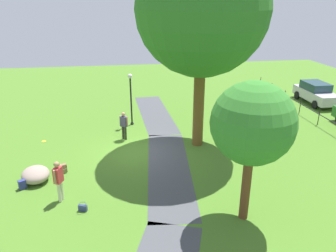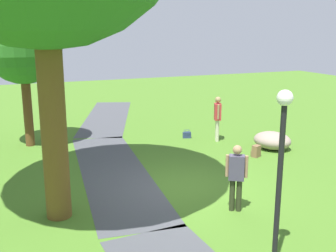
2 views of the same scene
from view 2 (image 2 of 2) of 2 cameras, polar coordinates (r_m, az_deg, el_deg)
ground_plane at (r=11.31m, az=1.66°, el=-8.59°), size 48.00×48.00×0.00m
footpath_segment_mid at (r=12.64m, az=-7.54°, el=-6.25°), size 8.16×2.74×0.01m
footpath_segment_far at (r=20.30m, az=-8.43°, el=1.28°), size 8.19×4.51×0.01m
young_tree_near_path at (r=15.50m, az=-19.56°, el=10.50°), size 2.77×2.77×5.06m
lamp_post at (r=7.41m, az=15.40°, el=-4.52°), size 0.28×0.28×3.25m
lawn_boulder at (r=15.20m, az=14.27°, el=-1.95°), size 1.69×1.57×0.62m
woman_with_handbag at (r=15.71m, az=6.89°, el=1.47°), size 0.49×0.36×1.72m
man_near_boulder at (r=9.78m, az=9.48°, el=-6.53°), size 0.40×0.45×1.62m
handbag_on_grass at (r=16.21m, az=2.64°, el=-1.19°), size 0.34×0.34×0.31m
backpack_by_boulder at (r=14.17m, az=12.12°, el=-3.45°), size 0.34×0.34×0.40m
spare_backpack_on_lawn at (r=15.91m, az=14.30°, el=-1.70°), size 0.35×0.34×0.40m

